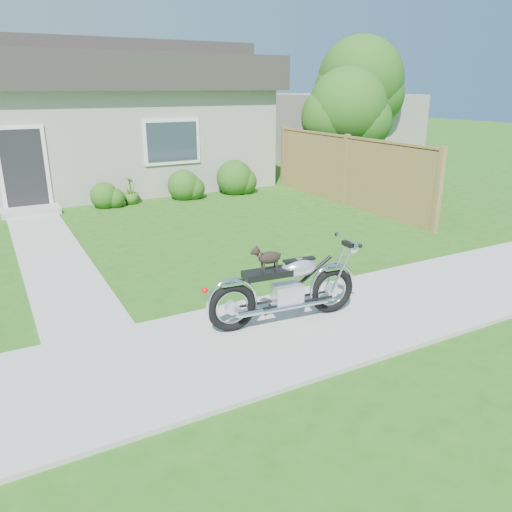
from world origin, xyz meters
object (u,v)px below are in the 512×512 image
(tree_near, at_px, (352,112))
(potted_plant_right, at_px, (131,190))
(motorcycle_with_dog, at_px, (287,287))
(house, at_px, (62,119))
(tree_far, at_px, (364,84))
(fence, at_px, (346,170))

(tree_near, relative_size, potted_plant_right, 4.82)
(potted_plant_right, relative_size, motorcycle_with_dog, 0.35)
(motorcycle_with_dog, bearing_deg, house, 100.62)
(tree_near, relative_size, tree_far, 0.75)
(tree_near, distance_m, motorcycle_with_dog, 10.21)
(potted_plant_right, bearing_deg, fence, -28.20)
(fence, distance_m, potted_plant_right, 5.95)
(tree_near, distance_m, potted_plant_right, 7.12)
(fence, relative_size, tree_near, 1.79)
(potted_plant_right, xyz_separation_m, motorcycle_with_dog, (-0.12, -8.35, 0.15))
(tree_far, height_order, potted_plant_right, tree_far)
(fence, bearing_deg, tree_near, 49.14)
(fence, height_order, tree_near, tree_near)
(house, relative_size, potted_plant_right, 16.39)
(tree_near, relative_size, motorcycle_with_dog, 1.67)
(house, distance_m, motorcycle_with_dog, 11.94)
(fence, xyz_separation_m, motorcycle_with_dog, (-5.34, -5.55, -0.40))
(house, height_order, fence, house)
(fence, distance_m, motorcycle_with_dog, 7.71)
(house, relative_size, tree_near, 3.40)
(house, xyz_separation_m, tree_far, (10.81, -1.43, 1.03))
(tree_near, bearing_deg, fence, -130.86)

